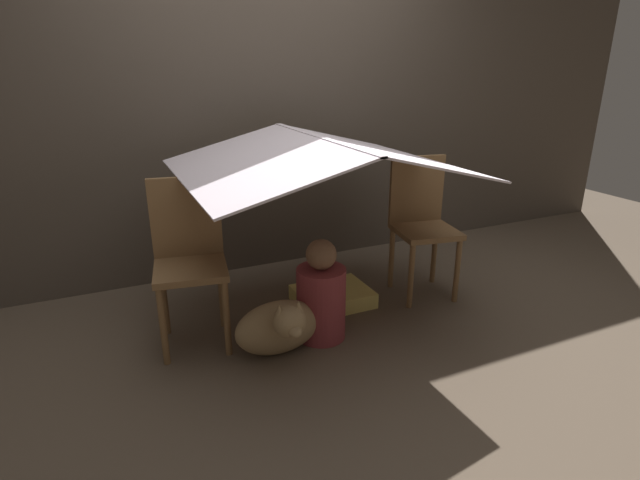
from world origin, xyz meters
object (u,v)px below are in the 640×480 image
object	(u,v)px
chair_left	(189,255)
chair_right	(422,220)
dog	(280,326)
person_front	(321,297)

from	to	relation	value
chair_left	chair_right	distance (m)	1.53
dog	chair_left	bearing A→B (deg)	134.74
chair_left	person_front	size ratio (longest dim) A/B	1.55
chair_left	dog	world-z (taller)	chair_left
chair_right	dog	world-z (taller)	chair_right
chair_left	person_front	world-z (taller)	chair_left
chair_right	chair_left	bearing A→B (deg)	-169.96
person_front	dog	distance (m)	0.31
chair_left	dog	bearing A→B (deg)	-35.94
chair_right	person_front	bearing A→B (deg)	-151.42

